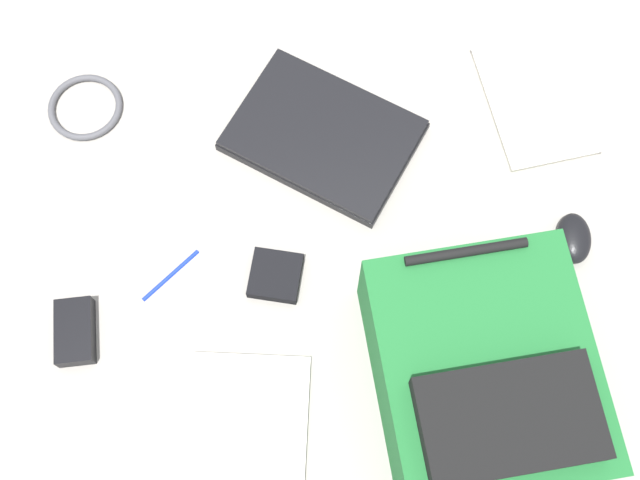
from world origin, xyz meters
TOP-DOWN VIEW (x-y plane):
  - ground_plane at (0.00, 0.00)m, footprint 3.40×3.40m
  - backpack at (0.20, -0.25)m, footprint 0.34×0.40m
  - laptop at (-0.00, 0.25)m, footprint 0.41×0.39m
  - book_manual at (-0.19, -0.26)m, footprint 0.24×0.26m
  - book_comic at (0.42, 0.28)m, footprint 0.21×0.29m
  - computer_mouse at (0.42, -0.01)m, footprint 0.08×0.10m
  - cable_coil at (-0.45, 0.37)m, footprint 0.14×0.14m
  - power_brick at (-0.47, -0.07)m, footprint 0.06×0.11m
  - pen_black at (-0.31, 0.01)m, footprint 0.11×0.09m
  - earbud_pouch at (-0.12, -0.01)m, footprint 0.11×0.11m

SIDE VIEW (x-z plane):
  - ground_plane at x=0.00m, z-range 0.00..0.00m
  - pen_black at x=-0.31m, z-range 0.00..0.01m
  - book_manual at x=-0.19m, z-range 0.00..0.01m
  - cable_coil at x=-0.45m, z-range 0.00..0.01m
  - book_comic at x=0.42m, z-range 0.00..0.02m
  - earbud_pouch at x=-0.12m, z-range 0.00..0.03m
  - laptop at x=0.00m, z-range 0.00..0.03m
  - power_brick at x=-0.47m, z-range 0.00..0.03m
  - computer_mouse at x=0.42m, z-range 0.00..0.04m
  - backpack at x=0.20m, z-range -0.01..0.21m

